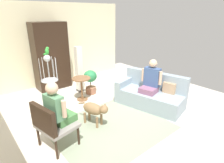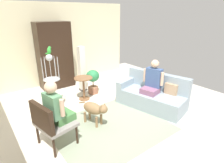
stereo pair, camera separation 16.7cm
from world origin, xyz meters
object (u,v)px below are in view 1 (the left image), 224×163
object	(u,v)px
armchair	(51,123)
person_on_couch	(151,79)
parrot	(47,51)
potted_plant	(90,80)
person_on_armchair	(57,107)
bird_cage_stand	(50,82)
column_lamp	(79,70)
armoire_cabinet	(51,56)
dog	(94,109)
round_end_table	(82,86)
couch	(150,94)

from	to	relation	value
armchair	person_on_couch	world-z (taller)	person_on_couch
parrot	potted_plant	distance (m)	1.72
person_on_armchair	potted_plant	world-z (taller)	person_on_armchair
bird_cage_stand	column_lamp	size ratio (longest dim) A/B	1.01
potted_plant	column_lamp	distance (m)	0.49
person_on_couch	potted_plant	world-z (taller)	person_on_couch
person_on_armchair	armoire_cabinet	world-z (taller)	armoire_cabinet
dog	bird_cage_stand	xyz separation A→B (m)	(-0.44, 1.29, 0.37)
round_end_table	person_on_couch	bearing A→B (deg)	-50.27
person_on_couch	round_end_table	size ratio (longest dim) A/B	1.28
round_end_table	column_lamp	size ratio (longest dim) A/B	0.47
potted_plant	armoire_cabinet	distance (m)	1.53
round_end_table	column_lamp	bearing A→B (deg)	64.31
column_lamp	armoire_cabinet	xyz separation A→B (m)	(-0.52, 0.85, 0.35)
potted_plant	person_on_couch	bearing A→B (deg)	-65.54
person_on_couch	person_on_armchair	xyz separation A→B (m)	(-2.56, 0.05, 0.04)
parrot	potted_plant	world-z (taller)	parrot
person_on_couch	bird_cage_stand	bearing A→B (deg)	144.99
person_on_couch	round_end_table	world-z (taller)	person_on_couch
potted_plant	round_end_table	bearing A→B (deg)	-153.17
couch	potted_plant	distance (m)	1.86
parrot	person_on_couch	bearing A→B (deg)	-35.27
person_on_armchair	parrot	xyz separation A→B (m)	(0.47, 1.42, 0.74)
person_on_couch	bird_cage_stand	world-z (taller)	bird_cage_stand
person_on_couch	armoire_cabinet	bearing A→B (deg)	116.30
column_lamp	armoire_cabinet	world-z (taller)	armoire_cabinet
couch	potted_plant	world-z (taller)	couch
armchair	potted_plant	size ratio (longest dim) A/B	1.23
couch	potted_plant	xyz separation A→B (m)	(-0.81, 1.67, 0.14)
person_on_couch	dog	xyz separation A→B (m)	(-1.67, 0.19, -0.37)
couch	column_lamp	xyz separation A→B (m)	(-0.97, 2.04, 0.40)
couch	person_on_couch	size ratio (longest dim) A/B	2.22
couch	dog	size ratio (longest dim) A/B	2.35
person_on_couch	armchair	bearing A→B (deg)	179.49
person_on_armchair	bird_cage_stand	bearing A→B (deg)	72.37
person_on_armchair	bird_cage_stand	size ratio (longest dim) A/B	0.57
parrot	bird_cage_stand	bearing A→B (deg)	180.00
couch	dog	distance (m)	1.72
parrot	armoire_cabinet	distance (m)	1.65
person_on_couch	round_end_table	xyz separation A→B (m)	(-1.22, 1.47, -0.31)
person_on_couch	dog	bearing A→B (deg)	173.46
person_on_armchair	person_on_couch	bearing A→B (deg)	-1.21
armchair	person_on_couch	size ratio (longest dim) A/B	1.07
bird_cage_stand	armoire_cabinet	bearing A→B (deg)	65.49
couch	potted_plant	size ratio (longest dim) A/B	2.54
bird_cage_stand	parrot	world-z (taller)	parrot
armchair	dog	distance (m)	1.07
person_on_couch	column_lamp	bearing A→B (deg)	114.17
armchair	armoire_cabinet	xyz separation A→B (m)	(1.27, 2.90, 0.52)
potted_plant	armoire_cabinet	world-z (taller)	armoire_cabinet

